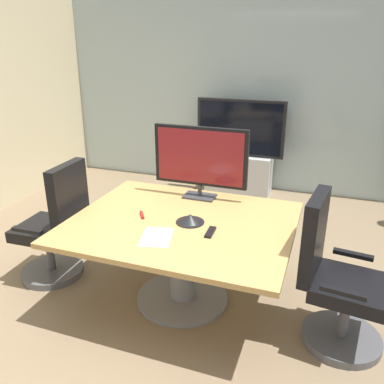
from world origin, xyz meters
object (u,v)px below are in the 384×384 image
Objects in this scene: conference_phone at (190,219)px; office_chair_right at (334,284)px; tv_monitor at (200,158)px; wall_display_unit at (239,162)px; conference_table at (181,241)px; office_chair_left at (56,231)px; remote_control at (210,232)px.

office_chair_right is at bearing -3.75° from conference_phone.
tv_monitor is 3.82× the size of conference_phone.
wall_display_unit is 5.95× the size of conference_phone.
office_chair_left is at bearing -177.34° from conference_table.
remote_control is (0.20, -0.12, -0.02)m from conference_phone.
conference_phone is (0.08, -0.01, 0.21)m from conference_table.
office_chair_left is 1.43m from tv_monitor.
conference_table is at bearing 175.17° from conference_phone.
tv_monitor is at bearing 111.74° from remote_control.
tv_monitor reaches higher than conference_phone.
office_chair_right is (1.17, -0.08, -0.09)m from conference_table.
wall_display_unit reaches higher than office_chair_left.
office_chair_left is 1.48m from remote_control.
office_chair_left is 0.83× the size of wall_display_unit.
tv_monitor is (1.15, 0.58, 0.63)m from office_chair_left.
remote_control is at bearing -81.04° from wall_display_unit.
wall_display_unit reaches higher than conference_phone.
conference_table is 2.04× the size of tv_monitor.
tv_monitor is 4.94× the size of remote_control.
office_chair_left reaches higher than remote_control.
conference_table is 2.62m from wall_display_unit.
conference_table is 1.18m from office_chair_left.
tv_monitor is (-1.19, 0.61, 0.63)m from office_chair_right.
conference_table is at bearing 93.53° from office_chair_right.
conference_table is 10.09× the size of remote_control.
conference_table is at bearing -87.47° from tv_monitor.
tv_monitor is at bearing 92.53° from conference_table.
wall_display_unit reaches higher than office_chair_right.
wall_display_unit is at bearing 33.54° from office_chair_right.
conference_table is 0.36m from remote_control.
office_chair_left is 1.28m from conference_phone.
conference_phone is (-1.09, 0.07, 0.30)m from office_chair_right.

